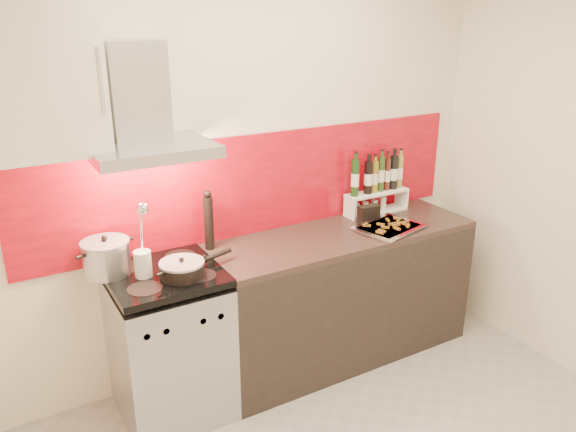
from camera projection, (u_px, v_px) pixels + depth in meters
back_wall at (252, 172)px, 3.50m from camera, size 3.40×0.02×2.60m
backsplash at (260, 184)px, 3.55m from camera, size 3.00×0.02×0.64m
range_stove at (170, 345)px, 3.22m from camera, size 0.60×0.60×0.91m
counter at (341, 294)px, 3.79m from camera, size 1.80×0.60×0.90m
range_hood at (143, 115)px, 2.89m from camera, size 0.62×0.50×0.61m
upper_cabinet at (20, 80)px, 2.55m from camera, size 0.70×0.35×0.72m
stock_pot at (106, 257)px, 3.01m from camera, size 0.26×0.26×0.22m
saute_pan at (183, 269)px, 2.99m from camera, size 0.45×0.24×0.11m
utensil_jar at (143, 256)px, 2.96m from camera, size 0.09×0.14×0.44m
pepper_mill at (209, 221)px, 3.32m from camera, size 0.06×0.06×0.37m
step_shelf at (377, 187)px, 3.92m from camera, size 0.48×0.13×0.41m
caddy_box at (369, 215)px, 3.77m from camera, size 0.15×0.07×0.13m
baking_tray at (389, 227)px, 3.67m from camera, size 0.49×0.42×0.03m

